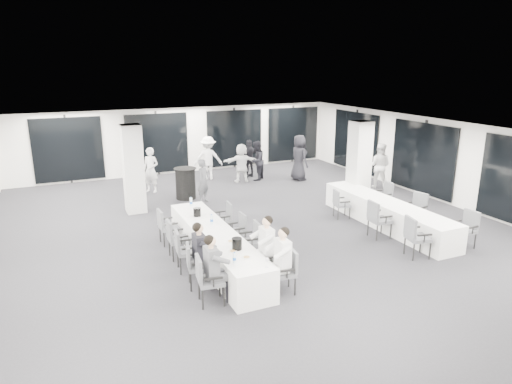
% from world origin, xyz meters
% --- Properties ---
extents(room, '(14.04, 16.04, 2.84)m').
position_xyz_m(room, '(0.89, 1.11, 1.39)').
color(room, '#25252A').
rests_on(room, ground).
extents(column_left, '(0.60, 0.60, 2.80)m').
position_xyz_m(column_left, '(-2.80, 3.20, 1.40)').
color(column_left, silver).
rests_on(column_left, floor).
extents(column_right, '(0.60, 0.60, 2.80)m').
position_xyz_m(column_right, '(4.20, 1.00, 1.40)').
color(column_right, silver).
rests_on(column_right, floor).
extents(banquet_table_main, '(0.90, 5.00, 0.75)m').
position_xyz_m(banquet_table_main, '(-1.72, -1.46, 0.38)').
color(banquet_table_main, white).
rests_on(banquet_table_main, floor).
extents(banquet_table_side, '(0.90, 5.00, 0.75)m').
position_xyz_m(banquet_table_side, '(3.62, -1.17, 0.38)').
color(banquet_table_side, white).
rests_on(banquet_table_side, floor).
extents(cocktail_table, '(0.79, 0.79, 1.09)m').
position_xyz_m(cocktail_table, '(-0.93, 3.97, 0.55)').
color(cocktail_table, black).
rests_on(cocktail_table, floor).
extents(chair_main_left_near, '(0.57, 0.61, 1.00)m').
position_xyz_m(chair_main_left_near, '(-2.56, -3.32, 0.57)').
color(chair_main_left_near, '#4A4C51').
rests_on(chair_main_left_near, floor).
extents(chair_main_left_second, '(0.57, 0.60, 0.96)m').
position_xyz_m(chair_main_left_second, '(-2.56, -2.54, 0.55)').
color(chair_main_left_second, '#4A4C51').
rests_on(chair_main_left_second, floor).
extents(chair_main_left_mid, '(0.54, 0.59, 0.97)m').
position_xyz_m(chair_main_left_mid, '(-2.56, -1.67, 0.56)').
color(chair_main_left_mid, '#4A4C51').
rests_on(chair_main_left_mid, floor).
extents(chair_main_left_fourth, '(0.50, 0.56, 0.97)m').
position_xyz_m(chair_main_left_fourth, '(-2.56, -0.92, 0.55)').
color(chair_main_left_fourth, '#4A4C51').
rests_on(chair_main_left_fourth, floor).
extents(chair_main_left_far, '(0.49, 0.55, 0.95)m').
position_xyz_m(chair_main_left_far, '(-2.56, 0.09, 0.54)').
color(chair_main_left_far, '#4A4C51').
rests_on(chair_main_left_far, floor).
extents(chair_main_right_near, '(0.53, 0.57, 0.92)m').
position_xyz_m(chair_main_right_near, '(-0.89, -3.54, 0.52)').
color(chair_main_right_near, '#4A4C51').
rests_on(chair_main_right_near, floor).
extents(chair_main_right_second, '(0.47, 0.52, 0.87)m').
position_xyz_m(chair_main_right_second, '(-0.90, -2.77, 0.49)').
color(chair_main_right_second, '#4A4C51').
rests_on(chair_main_right_second, floor).
extents(chair_main_right_mid, '(0.51, 0.56, 0.94)m').
position_xyz_m(chair_main_right_mid, '(-0.89, -1.73, 0.53)').
color(chair_main_right_mid, '#4A4C51').
rests_on(chair_main_right_mid, floor).
extents(chair_main_right_fourth, '(0.45, 0.50, 0.88)m').
position_xyz_m(chair_main_right_fourth, '(-0.90, -0.87, 0.50)').
color(chair_main_right_fourth, '#4A4C51').
rests_on(chair_main_right_fourth, floor).
extents(chair_main_right_far, '(0.49, 0.54, 0.90)m').
position_xyz_m(chair_main_right_far, '(-0.90, 0.13, 0.51)').
color(chair_main_right_far, '#4A4C51').
rests_on(chair_main_right_far, floor).
extents(chair_side_left_near, '(0.62, 0.65, 1.03)m').
position_xyz_m(chair_side_left_near, '(2.78, -3.24, 0.59)').
color(chair_side_left_near, '#4A4C51').
rests_on(chair_side_left_near, floor).
extents(chair_side_left_mid, '(0.56, 0.62, 1.03)m').
position_xyz_m(chair_side_left_mid, '(2.78, -1.81, 0.59)').
color(chair_side_left_mid, '#4A4C51').
rests_on(chair_side_left_mid, floor).
extents(chair_side_left_far, '(0.53, 0.56, 0.88)m').
position_xyz_m(chair_side_left_far, '(2.80, -0.02, 0.50)').
color(chair_side_left_far, '#4A4C51').
rests_on(chair_side_left_far, floor).
extents(chair_side_right_near, '(0.50, 0.56, 0.97)m').
position_xyz_m(chair_side_right_near, '(4.46, -3.29, 0.56)').
color(chair_side_right_near, '#4A4C51').
rests_on(chair_side_right_near, floor).
extents(chair_side_right_mid, '(0.60, 0.62, 0.98)m').
position_xyz_m(chair_side_right_mid, '(4.45, -1.51, 0.56)').
color(chair_side_right_mid, '#4A4C51').
rests_on(chair_side_right_mid, floor).
extents(chair_side_right_far, '(0.55, 0.59, 0.98)m').
position_xyz_m(chair_side_right_far, '(4.46, -0.05, 0.56)').
color(chair_side_right_far, '#4A4C51').
rests_on(chair_side_right_far, floor).
extents(seated_guest_a, '(0.50, 0.38, 1.44)m').
position_xyz_m(seated_guest_a, '(-2.39, -3.34, 0.81)').
color(seated_guest_a, '#505257').
rests_on(seated_guest_a, floor).
extents(seated_guest_b, '(0.50, 0.38, 1.44)m').
position_xyz_m(seated_guest_b, '(-2.39, -2.56, 0.81)').
color(seated_guest_b, black).
rests_on(seated_guest_b, floor).
extents(seated_guest_c, '(0.50, 0.38, 1.44)m').
position_xyz_m(seated_guest_c, '(-1.06, -3.53, 0.81)').
color(seated_guest_c, silver).
rests_on(seated_guest_c, floor).
extents(seated_guest_d, '(0.50, 0.38, 1.44)m').
position_xyz_m(seated_guest_d, '(-1.06, -2.76, 0.81)').
color(seated_guest_d, silver).
rests_on(seated_guest_d, floor).
extents(standing_guest_a, '(0.80, 0.79, 1.70)m').
position_xyz_m(standing_guest_a, '(-0.48, 3.28, 0.85)').
color(standing_guest_a, '#505257').
rests_on(standing_guest_a, floor).
extents(standing_guest_b, '(1.00, 1.00, 1.82)m').
position_xyz_m(standing_guest_b, '(2.43, 5.39, 0.91)').
color(standing_guest_b, black).
rests_on(standing_guest_b, floor).
extents(standing_guest_c, '(1.44, 1.07, 1.99)m').
position_xyz_m(standing_guest_c, '(0.70, 6.32, 1.00)').
color(standing_guest_c, silver).
rests_on(standing_guest_c, floor).
extents(standing_guest_d, '(1.13, 0.76, 1.78)m').
position_xyz_m(standing_guest_d, '(2.39, 5.99, 0.89)').
color(standing_guest_d, black).
rests_on(standing_guest_d, floor).
extents(standing_guest_e, '(0.73, 1.07, 2.09)m').
position_xyz_m(standing_guest_e, '(4.01, 4.68, 1.04)').
color(standing_guest_e, black).
rests_on(standing_guest_e, floor).
extents(standing_guest_f, '(1.71, 0.96, 1.76)m').
position_xyz_m(standing_guest_f, '(1.76, 5.35, 0.88)').
color(standing_guest_f, silver).
rests_on(standing_guest_f, floor).
extents(standing_guest_g, '(0.88, 0.86, 1.87)m').
position_xyz_m(standing_guest_g, '(-1.85, 5.34, 0.94)').
color(standing_guest_g, silver).
rests_on(standing_guest_g, floor).
extents(standing_guest_h, '(1.03, 1.09, 1.95)m').
position_xyz_m(standing_guest_h, '(6.20, 2.39, 0.97)').
color(standing_guest_h, silver).
rests_on(standing_guest_h, floor).
extents(ice_bucket_near, '(0.22, 0.22, 0.25)m').
position_xyz_m(ice_bucket_near, '(-1.65, -2.67, 0.88)').
color(ice_bucket_near, black).
rests_on(ice_bucket_near, banquet_table_main).
extents(ice_bucket_far, '(0.20, 0.20, 0.22)m').
position_xyz_m(ice_bucket_far, '(-1.78, -0.20, 0.86)').
color(ice_bucket_far, black).
rests_on(ice_bucket_far, banquet_table_main).
extents(water_bottle_a, '(0.07, 0.07, 0.22)m').
position_xyz_m(water_bottle_a, '(-1.96, -3.29, 0.86)').
color(water_bottle_a, silver).
rests_on(water_bottle_a, banquet_table_main).
extents(water_bottle_b, '(0.08, 0.08, 0.24)m').
position_xyz_m(water_bottle_b, '(-1.63, -0.93, 0.87)').
color(water_bottle_b, silver).
rests_on(water_bottle_b, banquet_table_main).
extents(water_bottle_c, '(0.08, 0.08, 0.24)m').
position_xyz_m(water_bottle_c, '(-1.67, 0.73, 0.87)').
color(water_bottle_c, silver).
rests_on(water_bottle_c, banquet_table_main).
extents(plate_a, '(0.20, 0.20, 0.03)m').
position_xyz_m(plate_a, '(-1.79, -2.74, 0.76)').
color(plate_a, white).
rests_on(plate_a, banquet_table_main).
extents(plate_b, '(0.22, 0.22, 0.03)m').
position_xyz_m(plate_b, '(-1.64, -3.16, 0.76)').
color(plate_b, white).
rests_on(plate_b, banquet_table_main).
extents(plate_c, '(0.21, 0.21, 0.03)m').
position_xyz_m(plate_c, '(-1.62, -2.21, 0.76)').
color(plate_c, white).
rests_on(plate_c, banquet_table_main).
extents(wine_glass, '(0.08, 0.08, 0.21)m').
position_xyz_m(wine_glass, '(-1.46, -3.75, 0.91)').
color(wine_glass, silver).
rests_on(wine_glass, banquet_table_main).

